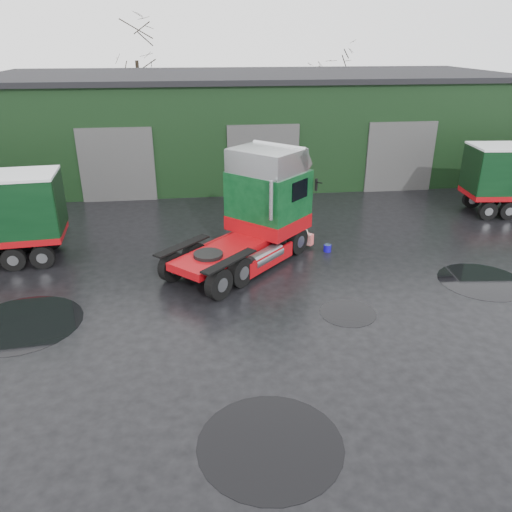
{
  "coord_description": "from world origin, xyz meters",
  "views": [
    {
      "loc": [
        -1.82,
        -13.48,
        8.38
      ],
      "look_at": [
        0.05,
        1.56,
        1.7
      ],
      "focal_mm": 35.0,
      "sensor_mm": 36.0,
      "label": 1
    }
  ],
  "objects": [
    {
      "name": "puddle_1",
      "position": [
        2.97,
        0.37,
        0.0
      ],
      "size": [
        1.88,
        1.88,
        0.01
      ],
      "primitive_type": "cylinder",
      "color": "black",
      "rests_on": "ground"
    },
    {
      "name": "tree_back_a",
      "position": [
        -6.0,
        30.0,
        4.75
      ],
      "size": [
        4.4,
        4.4,
        9.5
      ],
      "primitive_type": null,
      "color": "black",
      "rests_on": "ground"
    },
    {
      "name": "tree_back_b",
      "position": [
        10.0,
        30.0,
        3.75
      ],
      "size": [
        4.4,
        4.4,
        7.5
      ],
      "primitive_type": null,
      "color": "black",
      "rests_on": "ground"
    },
    {
      "name": "puddle_0",
      "position": [
        -0.45,
        -5.07,
        0.0
      ],
      "size": [
        3.32,
        3.32,
        0.01
      ],
      "primitive_type": "cylinder",
      "color": "black",
      "rests_on": "ground"
    },
    {
      "name": "warehouse",
      "position": [
        2.0,
        20.0,
        3.16
      ],
      "size": [
        32.4,
        12.4,
        6.3
      ],
      "color": "black",
      "rests_on": "ground"
    },
    {
      "name": "wash_bucket",
      "position": [
        3.6,
        5.51,
        0.15
      ],
      "size": [
        0.33,
        0.33,
        0.3
      ],
      "primitive_type": "cylinder",
      "rotation": [
        0.0,
        0.0,
        -0.03
      ],
      "color": "#11079F",
      "rests_on": "ground"
    },
    {
      "name": "puddle_4",
      "position": [
        8.62,
        2.0,
        0.0
      ],
      "size": [
        3.21,
        3.21,
        0.01
      ],
      "primitive_type": "cylinder",
      "color": "black",
      "rests_on": "ground"
    },
    {
      "name": "hero_tractor",
      "position": [
        -0.29,
        4.5,
        2.21
      ],
      "size": [
        7.15,
        7.21,
        4.43
      ],
      "primitive_type": null,
      "rotation": [
        0.0,
        0.0,
        -0.77
      ],
      "color": "#0A3918",
      "rests_on": "ground"
    },
    {
      "name": "puddle_2",
      "position": [
        -7.52,
        0.99,
        0.0
      ],
      "size": [
        3.71,
        3.71,
        0.01
      ],
      "primitive_type": "cylinder",
      "color": "black",
      "rests_on": "ground"
    },
    {
      "name": "ground",
      "position": [
        0.0,
        0.0,
        0.0
      ],
      "size": [
        100.0,
        100.0,
        0.0
      ],
      "primitive_type": "plane",
      "color": "black"
    }
  ]
}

